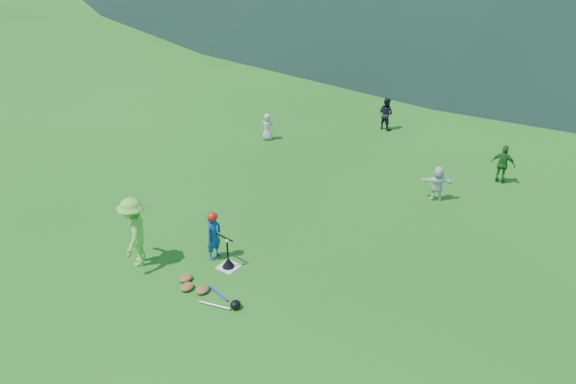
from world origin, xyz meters
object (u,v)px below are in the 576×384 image
object	(u,v)px
batter_child	(214,236)
fielder_a	(267,127)
adult_coach	(134,232)
fielder_c	(503,164)
equipment_pile	(202,290)
fielder_b	(386,113)
fielder_d	(438,183)
batting_tee	(228,263)
home_plate	(229,267)

from	to	relation	value
batter_child	fielder_a	xyz separation A→B (m)	(-3.25, 6.63, -0.13)
fielder_a	adult_coach	bearing A→B (deg)	78.74
fielder_c	equipment_pile	world-z (taller)	fielder_c
fielder_b	fielder_d	distance (m)	5.48
fielder_b	batter_child	bearing A→B (deg)	101.20
batter_child	fielder_d	bearing A→B (deg)	-29.84
fielder_d	fielder_b	bearing A→B (deg)	-76.48
batter_child	adult_coach	distance (m)	1.83
batter_child	fielder_c	xyz separation A→B (m)	(4.56, 7.88, -0.01)
fielder_a	fielder_c	xyz separation A→B (m)	(7.81, 1.25, 0.12)
fielder_b	adult_coach	bearing A→B (deg)	94.08
batter_child	equipment_pile	bearing A→B (deg)	-151.36
fielder_d	batting_tee	distance (m)	6.54
home_plate	fielder_a	distance (m)	7.76
batter_child	fielder_b	size ratio (longest dim) A/B	1.01
fielder_a	batting_tee	xyz separation A→B (m)	(3.77, -6.77, -0.35)
adult_coach	batter_child	bearing A→B (deg)	95.86
batter_child	fielder_b	xyz separation A→B (m)	(-0.23, 9.90, -0.01)
adult_coach	equipment_pile	size ratio (longest dim) A/B	0.96
fielder_b	batting_tee	size ratio (longest dim) A/B	1.78
equipment_pile	fielder_b	bearing A→B (deg)	94.49
fielder_a	equipment_pile	size ratio (longest dim) A/B	0.53
batter_child	fielder_b	distance (m)	9.90
fielder_a	fielder_c	size ratio (longest dim) A/B	0.80
equipment_pile	adult_coach	bearing A→B (deg)	-179.56
home_plate	batter_child	distance (m)	0.81
home_plate	fielder_c	bearing A→B (deg)	63.27
fielder_a	batting_tee	world-z (taller)	fielder_a
home_plate	fielder_a	world-z (taller)	fielder_a
fielder_d	equipment_pile	bearing A→B (deg)	41.46
fielder_a	fielder_b	world-z (taller)	fielder_b
home_plate	fielder_c	distance (m)	9.00
fielder_a	home_plate	bearing A→B (deg)	94.28
adult_coach	batting_tee	bearing A→B (deg)	83.86
home_plate	equipment_pile	xyz separation A→B (m)	(0.12, -1.05, 0.06)
adult_coach	home_plate	bearing A→B (deg)	83.86
fielder_b	equipment_pile	xyz separation A→B (m)	(0.87, -11.08, -0.54)
home_plate	fielder_b	bearing A→B (deg)	94.31
fielder_b	fielder_c	bearing A→B (deg)	167.06
adult_coach	fielder_c	distance (m)	10.84
home_plate	adult_coach	distance (m)	2.32
fielder_a	fielder_d	bearing A→B (deg)	147.58
fielder_b	batting_tee	bearing A→B (deg)	104.16
batting_tee	fielder_b	bearing A→B (deg)	94.31
adult_coach	fielder_c	world-z (taller)	adult_coach
fielder_a	equipment_pile	bearing A→B (deg)	91.59
batter_child	fielder_d	distance (m)	6.65
fielder_a	equipment_pile	distance (m)	8.74
home_plate	fielder_d	xyz separation A→B (m)	(2.82, 5.89, 0.51)
home_plate	fielder_b	xyz separation A→B (m)	(-0.76, 10.03, 0.59)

